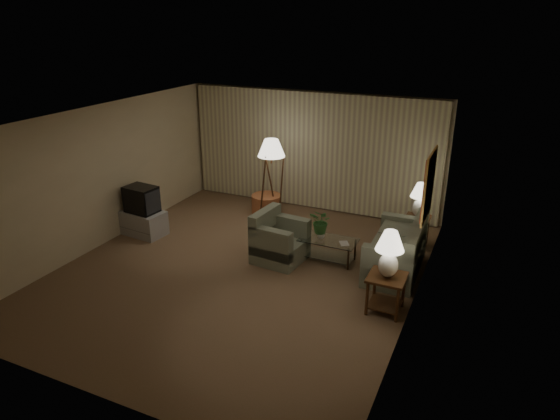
% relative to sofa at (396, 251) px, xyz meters
% --- Properties ---
extents(ground, '(7.00, 7.00, 0.00)m').
position_rel_sofa_xyz_m(ground, '(-2.50, -1.10, -0.37)').
color(ground, brown).
rests_on(ground, ground).
extents(room_shell, '(6.04, 7.02, 2.72)m').
position_rel_sofa_xyz_m(room_shell, '(-2.48, 0.41, 1.37)').
color(room_shell, beige).
rests_on(room_shell, ground).
extents(sofa, '(1.72, 0.92, 0.75)m').
position_rel_sofa_xyz_m(sofa, '(0.00, 0.00, 0.00)').
color(sofa, gray).
rests_on(sofa, ground).
extents(armchair, '(1.03, 0.99, 0.74)m').
position_rel_sofa_xyz_m(armchair, '(-2.01, -0.46, -0.01)').
color(armchair, gray).
rests_on(armchair, ground).
extents(side_table_near, '(0.55, 0.55, 0.60)m').
position_rel_sofa_xyz_m(side_table_near, '(0.15, -1.35, 0.04)').
color(side_table_near, '#38200F').
rests_on(side_table_near, ground).
extents(side_table_far, '(0.47, 0.39, 0.60)m').
position_rel_sofa_xyz_m(side_table_far, '(0.15, 1.25, 0.02)').
color(side_table_far, '#38200F').
rests_on(side_table_far, ground).
extents(table_lamp_near, '(0.43, 0.43, 0.74)m').
position_rel_sofa_xyz_m(table_lamp_near, '(0.15, -1.35, 0.66)').
color(table_lamp_near, white).
rests_on(table_lamp_near, side_table_near).
extents(table_lamp_far, '(0.39, 0.39, 0.68)m').
position_rel_sofa_xyz_m(table_lamp_far, '(0.15, 1.25, 0.62)').
color(table_lamp_far, white).
rests_on(table_lamp_far, side_table_far).
extents(coffee_table, '(1.04, 0.57, 0.41)m').
position_rel_sofa_xyz_m(coffee_table, '(-1.21, -0.10, -0.10)').
color(coffee_table, silver).
rests_on(coffee_table, ground).
extents(tv_cabinet, '(0.98, 0.72, 0.50)m').
position_rel_sofa_xyz_m(tv_cabinet, '(-5.05, -0.57, -0.12)').
color(tv_cabinet, '#9C9C9E').
rests_on(tv_cabinet, ground).
extents(crt_tv, '(0.72, 0.57, 0.53)m').
position_rel_sofa_xyz_m(crt_tv, '(-5.05, -0.57, 0.39)').
color(crt_tv, black).
rests_on(crt_tv, tv_cabinet).
extents(floor_lamp, '(0.59, 0.59, 1.81)m').
position_rel_sofa_xyz_m(floor_lamp, '(-3.01, 1.27, 0.57)').
color(floor_lamp, '#38200F').
rests_on(floor_lamp, ground).
extents(ottoman, '(0.68, 0.68, 0.45)m').
position_rel_sofa_xyz_m(ottoman, '(-3.25, 1.50, -0.15)').
color(ottoman, '#B3633C').
rests_on(ottoman, ground).
extents(vase, '(0.15, 0.15, 0.15)m').
position_rel_sofa_xyz_m(vase, '(-1.36, -0.10, 0.11)').
color(vase, white).
rests_on(vase, coffee_table).
extents(flowers, '(0.50, 0.47, 0.46)m').
position_rel_sofa_xyz_m(flowers, '(-1.36, -0.10, 0.42)').
color(flowers, '#347333').
rests_on(flowers, vase).
extents(book, '(0.24, 0.26, 0.02)m').
position_rel_sofa_xyz_m(book, '(-0.96, -0.20, 0.05)').
color(book, olive).
rests_on(book, coffee_table).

